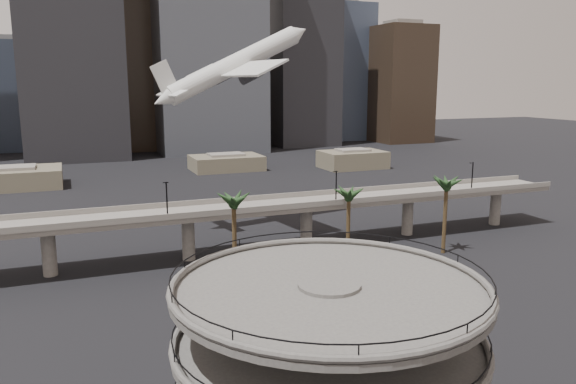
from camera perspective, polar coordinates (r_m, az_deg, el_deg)
name	(u,v)px	position (r m, az deg, el deg)	size (l,w,h in m)	color
parking_ramp	(328,369)	(42.14, 4.08, -17.47)	(22.20, 22.20, 17.35)	#4E4B49
overpass	(249,213)	(99.39, -3.94, -2.10)	(130.00, 9.30, 14.70)	#69645D
palm_trees	(348,195)	(94.47, 6.09, -0.29)	(42.40, 10.40, 14.00)	#45341D
low_buildings	(188,167)	(185.15, -10.16, 2.50)	(135.00, 27.50, 6.80)	#655C4A
skyline	(168,49)	(258.58, -12.10, 14.06)	(269.00, 86.00, 121.59)	gray
airborne_jet	(235,65)	(114.60, -5.46, 12.69)	(35.45, 32.93, 18.46)	silver
car_a	(368,320)	(72.58, 8.15, -12.74)	(1.83, 4.55, 1.55)	#AB182E
car_b	(425,314)	(75.83, 13.74, -11.91)	(1.57, 4.50, 1.48)	black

